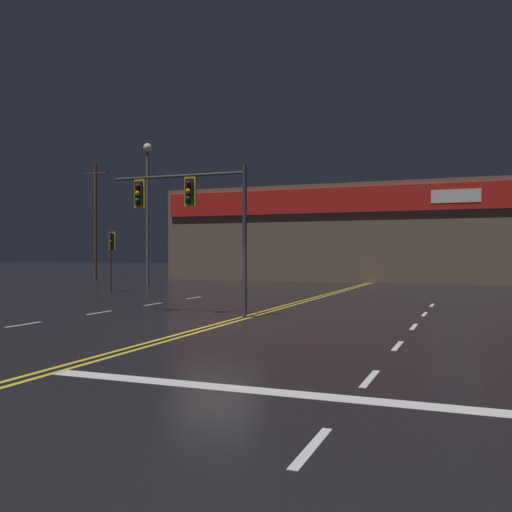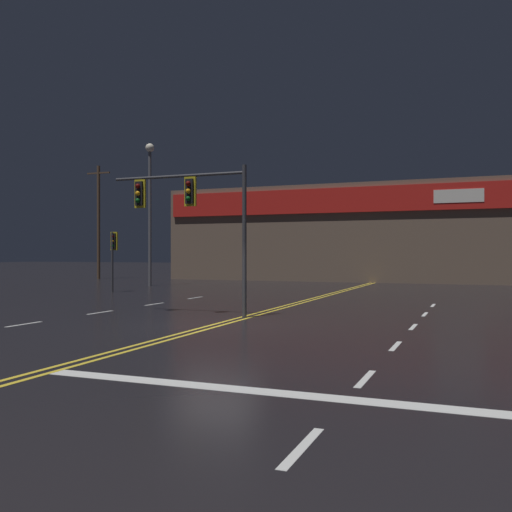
% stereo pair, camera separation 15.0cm
% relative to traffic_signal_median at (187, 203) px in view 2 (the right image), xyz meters
% --- Properties ---
extents(ground_plane, '(200.00, 200.00, 0.00)m').
position_rel_traffic_signal_median_xyz_m(ground_plane, '(2.09, -2.18, -3.79)').
color(ground_plane, black).
extents(road_markings, '(15.93, 60.00, 0.01)m').
position_rel_traffic_signal_median_xyz_m(road_markings, '(3.17, -3.55, -3.79)').
color(road_markings, gold).
rests_on(road_markings, ground).
extents(traffic_signal_median, '(5.02, 0.36, 4.97)m').
position_rel_traffic_signal_median_xyz_m(traffic_signal_median, '(0.00, 0.00, 0.00)').
color(traffic_signal_median, '#38383D').
rests_on(traffic_signal_median, ground).
extents(traffic_signal_corner_northwest, '(0.42, 0.36, 3.25)m').
position_rel_traffic_signal_median_xyz_m(traffic_signal_corner_northwest, '(-9.26, 8.75, -1.41)').
color(traffic_signal_corner_northwest, '#38383D').
rests_on(traffic_signal_corner_northwest, ground).
extents(streetlight_near_left, '(0.56, 0.56, 9.21)m').
position_rel_traffic_signal_median_xyz_m(streetlight_near_left, '(-10.69, 14.70, 2.11)').
color(streetlight_near_left, '#59595E').
rests_on(streetlight_near_left, ground).
extents(building_backdrop, '(32.83, 10.23, 7.22)m').
position_rel_traffic_signal_median_xyz_m(building_backdrop, '(2.09, 28.61, -0.17)').
color(building_backdrop, brown).
rests_on(building_backdrop, ground).
extents(utility_pole_row, '(47.81, 0.26, 10.81)m').
position_rel_traffic_signal_median_xyz_m(utility_pole_row, '(4.39, 21.77, 1.46)').
color(utility_pole_row, '#4C3828').
rests_on(utility_pole_row, ground).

